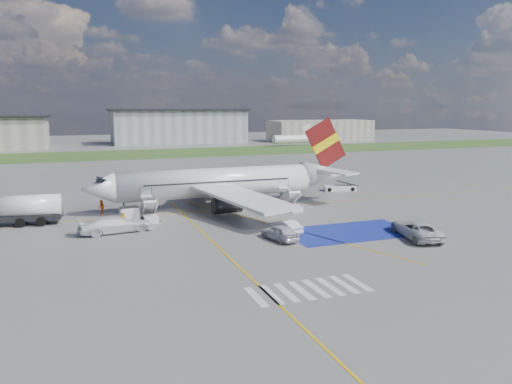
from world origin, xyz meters
The scene contains 22 objects.
ground centered at (0.00, 0.00, 0.00)m, with size 400.00×400.00×0.00m, color #60605E.
grass_strip centered at (0.00, 95.00, 0.01)m, with size 400.00×30.00×0.01m, color #2D4C1E.
taxiway_line_main centered at (0.00, 12.00, 0.01)m, with size 120.00×0.20×0.01m, color gold.
taxiway_line_cross centered at (-5.00, -10.00, 0.01)m, with size 0.20×60.00×0.01m, color gold.
taxiway_line_diag centered at (0.00, 12.00, 0.01)m, with size 0.20×60.00×0.01m, color gold.
staging_box centered at (10.00, -4.00, 0.01)m, with size 14.00×8.00×0.01m, color navy.
crosswalk centered at (-1.80, -18.00, 0.01)m, with size 9.00×4.00×0.01m.
terminal_centre centered at (20.00, 135.00, 6.00)m, with size 48.00×18.00×12.00m, color gray.
terminal_east centered at (75.00, 128.00, 4.00)m, with size 40.00×16.00×8.00m, color gray.
airliner centered at (1.51, 14.00, 3.39)m, with size 36.81×32.95×11.92m.
airstairs_fwd centered at (-9.50, 8.70, 0.62)m, with size 1.90×5.20×3.60m.
airstairs_aft centered at (9.00, 8.70, 0.62)m, with size 1.90×5.20×3.60m.
fuel_tanker centered at (-24.29, 11.94, 1.46)m, with size 10.38×3.85×3.46m.
gpu_cart centered at (-11.80, 9.55, 0.81)m, with size 2.27×1.59×1.79m.
belt_loader centered at (22.58, 20.13, 0.41)m, with size 5.73×3.00×1.66m.
car_silver_a centered at (1.62, -4.41, 0.81)m, with size 1.92×4.77×1.62m, color silver.
car_silver_b centered at (3.24, -1.99, 0.73)m, with size 1.55×4.44×1.46m, color silver.
van_white_a centered at (15.42, -8.21, 1.17)m, with size 2.87×6.22×2.33m, color silver.
van_white_b centered at (-13.78, 4.58, 1.16)m, with size 2.41×5.92×2.32m, color silver.
crew_fwd centered at (-12.85, 5.99, 0.92)m, with size 0.67×0.44×1.84m, color orange.
crew_nose centered at (-14.68, 14.90, 0.90)m, with size 0.88×0.68×1.80m, color #FF630D.
crew_aft centered at (4.40, 6.71, 0.99)m, with size 1.16×0.48×1.98m, color #FF640D.
Camera 1 is at (-17.73, -49.81, 13.47)m, focal length 35.00 mm.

